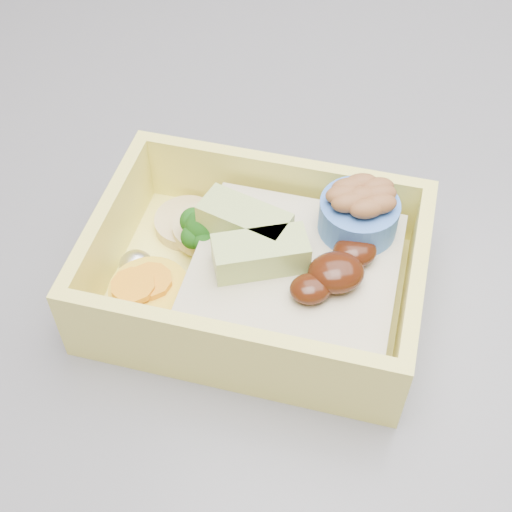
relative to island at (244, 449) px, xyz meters
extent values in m
plane|color=#B6B0A8|center=(0.00, 0.10, -0.46)|extent=(3.50, 3.50, 0.00)
cube|color=brown|center=(0.00, 0.00, -0.02)|extent=(1.20, 0.80, 0.88)
cube|color=#39393E|center=(0.00, 0.00, 0.44)|extent=(1.24, 0.84, 0.04)
cube|color=#FBEF67|center=(-0.01, -0.11, 0.46)|extent=(0.22, 0.20, 0.01)
cube|color=#FBEF67|center=(0.02, -0.06, 0.49)|extent=(0.17, 0.08, 0.05)
cube|color=#FBEF67|center=(-0.03, -0.17, 0.49)|extent=(0.17, 0.08, 0.05)
cube|color=#FBEF67|center=(0.07, -0.15, 0.49)|extent=(0.06, 0.11, 0.05)
cube|color=#FBEF67|center=(-0.09, -0.08, 0.49)|extent=(0.06, 0.11, 0.05)
cube|color=gray|center=(0.01, -0.12, 0.48)|extent=(0.14, 0.14, 0.03)
ellipsoid|color=#371408|center=(0.03, -0.14, 0.50)|extent=(0.04, 0.04, 0.02)
ellipsoid|color=#371408|center=(0.05, -0.13, 0.50)|extent=(0.03, 0.03, 0.01)
ellipsoid|color=#371408|center=(0.02, -0.15, 0.50)|extent=(0.03, 0.03, 0.01)
cube|color=#ADC567|center=(-0.01, -0.12, 0.50)|extent=(0.05, 0.02, 0.02)
cube|color=#ADC567|center=(-0.01, -0.10, 0.50)|extent=(0.05, 0.05, 0.02)
cylinder|color=#6DA357|center=(-0.03, -0.09, 0.47)|extent=(0.01, 0.01, 0.02)
sphere|color=#175012|center=(-0.03, -0.09, 0.49)|extent=(0.02, 0.02, 0.02)
sphere|color=#175012|center=(-0.02, -0.09, 0.49)|extent=(0.02, 0.02, 0.02)
sphere|color=#175012|center=(-0.04, -0.08, 0.49)|extent=(0.02, 0.02, 0.02)
sphere|color=#175012|center=(-0.03, -0.09, 0.49)|extent=(0.01, 0.01, 0.01)
sphere|color=#175012|center=(-0.04, -0.09, 0.49)|extent=(0.01, 0.01, 0.01)
sphere|color=#175012|center=(-0.03, -0.08, 0.49)|extent=(0.01, 0.01, 0.01)
cylinder|color=yellow|center=(-0.07, -0.12, 0.48)|extent=(0.05, 0.05, 0.02)
cylinder|color=orange|center=(-0.07, -0.12, 0.49)|extent=(0.02, 0.02, 0.00)
cylinder|color=orange|center=(-0.08, -0.12, 0.49)|extent=(0.02, 0.02, 0.00)
cylinder|color=tan|center=(-0.04, -0.06, 0.47)|extent=(0.04, 0.04, 0.01)
cylinder|color=tan|center=(-0.03, -0.07, 0.48)|extent=(0.04, 0.04, 0.01)
ellipsoid|color=silver|center=(-0.01, -0.07, 0.48)|extent=(0.02, 0.02, 0.02)
ellipsoid|color=silver|center=(-0.07, -0.09, 0.48)|extent=(0.02, 0.02, 0.02)
cylinder|color=#3C6ECE|center=(0.05, -0.10, 0.51)|extent=(0.05, 0.05, 0.02)
ellipsoid|color=brown|center=(0.05, -0.10, 0.52)|extent=(0.02, 0.02, 0.01)
ellipsoid|color=brown|center=(0.06, -0.10, 0.52)|extent=(0.02, 0.02, 0.01)
ellipsoid|color=brown|center=(0.05, -0.10, 0.52)|extent=(0.02, 0.02, 0.01)
ellipsoid|color=brown|center=(0.05, -0.11, 0.52)|extent=(0.02, 0.02, 0.01)
ellipsoid|color=brown|center=(0.05, -0.11, 0.52)|extent=(0.02, 0.02, 0.01)
ellipsoid|color=brown|center=(0.06, -0.11, 0.52)|extent=(0.02, 0.02, 0.01)
ellipsoid|color=brown|center=(0.06, -0.09, 0.52)|extent=(0.02, 0.02, 0.01)
ellipsoid|color=brown|center=(0.06, -0.10, 0.52)|extent=(0.02, 0.02, 0.01)
ellipsoid|color=brown|center=(0.04, -0.10, 0.52)|extent=(0.02, 0.02, 0.01)
camera|label=1|loc=(-0.05, -0.37, 0.80)|focal=50.00mm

